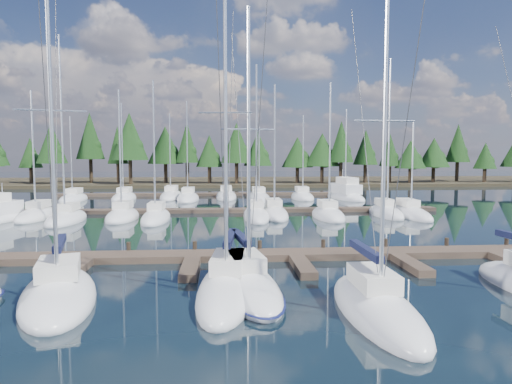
{
  "coord_description": "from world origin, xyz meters",
  "views": [
    {
      "loc": [
        1.78,
        -8.8,
        6.22
      ],
      "look_at": [
        3.99,
        22.0,
        3.66
      ],
      "focal_mm": 32.0,
      "sensor_mm": 36.0,
      "label": 1
    }
  ],
  "objects": [
    {
      "name": "back_docks",
      "position": [
        0.0,
        49.58,
        0.2
      ],
      "size": [
        50.0,
        21.8,
        0.4
      ],
      "color": "#493A2E",
      "rests_on": "ground"
    },
    {
      "name": "ground",
      "position": [
        0.0,
        30.0,
        0.0
      ],
      "size": [
        260.0,
        260.0,
        0.0
      ],
      "primitive_type": "plane",
      "color": "black",
      "rests_on": "ground"
    },
    {
      "name": "main_dock",
      "position": [
        0.0,
        17.36,
        0.2
      ],
      "size": [
        44.0,
        6.13,
        0.9
      ],
      "color": "#493A2E",
      "rests_on": "ground"
    },
    {
      "name": "front_sailboat_3",
      "position": [
        1.93,
        11.15,
        0.3
      ],
      "size": [
        3.38,
        9.43,
        14.49
      ],
      "color": "silver",
      "rests_on": "ground"
    },
    {
      "name": "front_sailboat_2",
      "position": [
        -5.22,
        10.65,
        0.29
      ],
      "size": [
        5.01,
        8.65,
        14.5
      ],
      "color": "silver",
      "rests_on": "ground"
    },
    {
      "name": "back_sailboat_rows",
      "position": [
        0.3,
        45.13,
        0.26
      ],
      "size": [
        46.62,
        32.63,
        17.58
      ],
      "color": "silver",
      "rests_on": "ground"
    },
    {
      "name": "front_sailboat_4",
      "position": [
        2.81,
        11.37,
        0.28
      ],
      "size": [
        3.97,
        8.7,
        13.26
      ],
      "color": "silver",
      "rests_on": "ground"
    },
    {
      "name": "front_sailboat_5",
      "position": [
        7.66,
        8.04,
        0.29
      ],
      "size": [
        2.65,
        8.38,
        13.52
      ],
      "color": "silver",
      "rests_on": "ground"
    },
    {
      "name": "tree_line",
      "position": [
        -1.7,
        80.17,
        7.42
      ],
      "size": [
        183.82,
        11.46,
        13.79
      ],
      "color": "black",
      "rests_on": "far_shore"
    },
    {
      "name": "far_shore",
      "position": [
        0.0,
        90.0,
        0.3
      ],
      "size": [
        220.0,
        30.0,
        0.6
      ],
      "primitive_type": "cube",
      "color": "#322A1C",
      "rests_on": "ground"
    },
    {
      "name": "motor_yacht_right",
      "position": [
        18.87,
        53.83,
        0.54
      ],
      "size": [
        5.08,
        10.41,
        5.0
      ],
      "color": "silver",
      "rests_on": "ground"
    }
  ]
}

